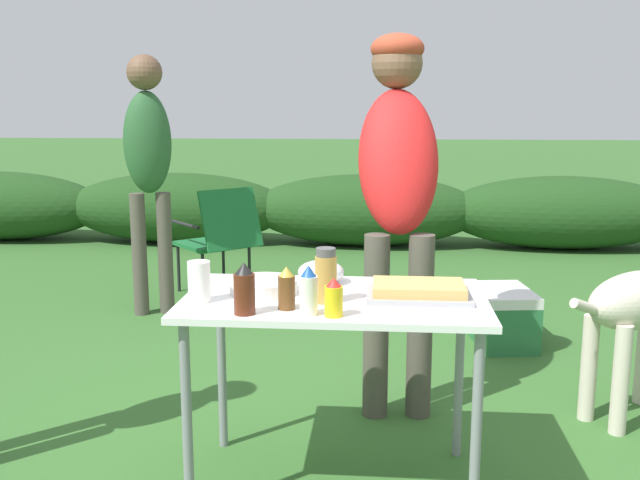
# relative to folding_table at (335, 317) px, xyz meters

# --- Properties ---
(shrub_hedge) EXTENTS (14.40, 0.90, 0.74)m
(shrub_hedge) POSITION_rel_folding_table_xyz_m (0.00, 4.82, -0.29)
(shrub_hedge) COLOR #1E4219
(shrub_hedge) RESTS_ON ground
(folding_table) EXTENTS (1.10, 0.64, 0.74)m
(folding_table) POSITION_rel_folding_table_xyz_m (0.00, 0.00, 0.00)
(folding_table) COLOR white
(folding_table) RESTS_ON ground
(food_tray) EXTENTS (0.37, 0.24, 0.06)m
(food_tray) POSITION_rel_folding_table_xyz_m (0.30, 0.01, 0.10)
(food_tray) COLOR #9E9EA3
(food_tray) RESTS_ON folding_table
(plate_stack) EXTENTS (0.25, 0.25, 0.05)m
(plate_stack) POSITION_rel_folding_table_xyz_m (-0.27, 0.03, 0.10)
(plate_stack) COLOR white
(plate_stack) RESTS_ON folding_table
(mixing_bowl) EXTENTS (0.18, 0.18, 0.09)m
(mixing_bowl) POSITION_rel_folding_table_xyz_m (-0.07, 0.20, 0.12)
(mixing_bowl) COLOR silver
(mixing_bowl) RESTS_ON folding_table
(paper_cup_stack) EXTENTS (0.08, 0.08, 0.15)m
(paper_cup_stack) POSITION_rel_folding_table_xyz_m (-0.47, -0.11, 0.15)
(paper_cup_stack) COLOR white
(paper_cup_stack) RESTS_ON folding_table
(mayo_bottle) EXTENTS (0.06, 0.06, 0.17)m
(mayo_bottle) POSITION_rel_folding_table_xyz_m (-0.07, -0.24, 0.16)
(mayo_bottle) COLOR silver
(mayo_bottle) RESTS_ON folding_table
(mustard_bottle) EXTENTS (0.06, 0.06, 0.13)m
(mustard_bottle) POSITION_rel_folding_table_xyz_m (0.01, -0.25, 0.14)
(mustard_bottle) COLOR yellow
(mustard_bottle) RESTS_ON folding_table
(spice_jar) EXTENTS (0.08, 0.08, 0.20)m
(spice_jar) POSITION_rel_folding_table_xyz_m (-0.03, -0.08, 0.17)
(spice_jar) COLOR #B2893D
(spice_jar) RESTS_ON folding_table
(bbq_sauce_bottle) EXTENTS (0.07, 0.07, 0.18)m
(bbq_sauce_bottle) POSITION_rel_folding_table_xyz_m (-0.29, -0.25, 0.16)
(bbq_sauce_bottle) COLOR #562314
(bbq_sauce_bottle) RESTS_ON folding_table
(beer_bottle) EXTENTS (0.06, 0.06, 0.15)m
(beer_bottle) POSITION_rel_folding_table_xyz_m (-0.15, -0.18, 0.15)
(beer_bottle) COLOR brown
(beer_bottle) RESTS_ON folding_table
(standing_person_with_beanie) EXTENTS (0.41, 0.53, 1.76)m
(standing_person_with_beanie) POSITION_rel_folding_table_xyz_m (0.24, 0.77, 0.45)
(standing_person_with_beanie) COLOR #4C473D
(standing_person_with_beanie) RESTS_ON ground
(standing_person_in_olive_jacket) EXTENTS (0.38, 0.32, 1.76)m
(standing_person_in_olive_jacket) POSITION_rel_folding_table_xyz_m (-1.41, 2.19, 0.43)
(standing_person_in_olive_jacket) COLOR #4C473D
(standing_person_in_olive_jacket) RESTS_ON ground
(camp_chair_green_behind_table) EXTENTS (0.74, 0.75, 0.83)m
(camp_chair_green_behind_table) POSITION_rel_folding_table_xyz_m (-1.05, 2.69, -0.20)
(camp_chair_green_behind_table) COLOR #19602D
(camp_chair_green_behind_table) RESTS_ON ground
(cooler_box) EXTENTS (0.38, 0.52, 0.34)m
(cooler_box) POSITION_rel_folding_table_xyz_m (0.91, 1.73, -0.49)
(cooler_box) COLOR #286B3D
(cooler_box) RESTS_ON ground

